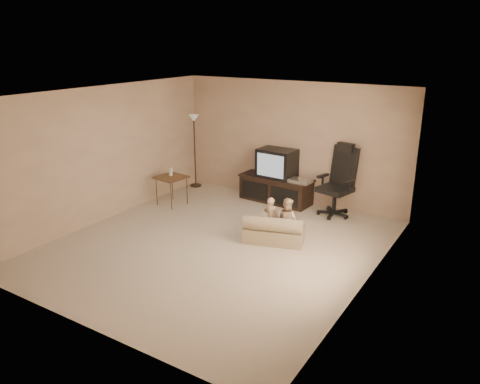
{
  "coord_description": "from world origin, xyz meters",
  "views": [
    {
      "loc": [
        4.11,
        -5.88,
        3.31
      ],
      "look_at": [
        0.08,
        0.6,
        0.79
      ],
      "focal_mm": 35.0,
      "sensor_mm": 36.0,
      "label": 1
    }
  ],
  "objects_px": {
    "tv_stand": "(277,180)",
    "office_chair": "(338,190)",
    "toddler_right": "(287,220)",
    "floor_lamp": "(194,135)",
    "child_sofa": "(274,231)",
    "toddler_left": "(271,218)",
    "side_table": "(171,177)"
  },
  "relations": [
    {
      "from": "side_table",
      "to": "toddler_right",
      "type": "xyz_separation_m",
      "value": [
        2.86,
        -0.43,
        -0.2
      ]
    },
    {
      "from": "tv_stand",
      "to": "child_sofa",
      "type": "bearing_deg",
      "value": -60.03
    },
    {
      "from": "child_sofa",
      "to": "floor_lamp",
      "type": "bearing_deg",
      "value": 131.98
    },
    {
      "from": "office_chair",
      "to": "floor_lamp",
      "type": "height_order",
      "value": "floor_lamp"
    },
    {
      "from": "tv_stand",
      "to": "toddler_left",
      "type": "bearing_deg",
      "value": -61.85
    },
    {
      "from": "tv_stand",
      "to": "office_chair",
      "type": "height_order",
      "value": "office_chair"
    },
    {
      "from": "floor_lamp",
      "to": "child_sofa",
      "type": "xyz_separation_m",
      "value": [
        3.04,
        -1.84,
        -1.02
      ]
    },
    {
      "from": "toddler_left",
      "to": "tv_stand",
      "type": "bearing_deg",
      "value": -64.81
    },
    {
      "from": "office_chair",
      "to": "floor_lamp",
      "type": "xyz_separation_m",
      "value": [
        -3.47,
        0.02,
        0.71
      ]
    },
    {
      "from": "toddler_right",
      "to": "floor_lamp",
      "type": "bearing_deg",
      "value": -11.74
    },
    {
      "from": "floor_lamp",
      "to": "toddler_left",
      "type": "bearing_deg",
      "value": -30.35
    },
    {
      "from": "child_sofa",
      "to": "toddler_right",
      "type": "distance_m",
      "value": 0.29
    },
    {
      "from": "toddler_right",
      "to": "side_table",
      "type": "bearing_deg",
      "value": 7.75
    },
    {
      "from": "tv_stand",
      "to": "toddler_left",
      "type": "xyz_separation_m",
      "value": [
        0.8,
        -1.73,
        -0.1
      ]
    },
    {
      "from": "child_sofa",
      "to": "toddler_right",
      "type": "relative_size",
      "value": 1.42
    },
    {
      "from": "child_sofa",
      "to": "toddler_right",
      "type": "xyz_separation_m",
      "value": [
        0.18,
        0.12,
        0.19
      ]
    },
    {
      "from": "tv_stand",
      "to": "toddler_right",
      "type": "distance_m",
      "value": 2.08
    },
    {
      "from": "floor_lamp",
      "to": "toddler_right",
      "type": "bearing_deg",
      "value": -28.08
    },
    {
      "from": "floor_lamp",
      "to": "tv_stand",
      "type": "bearing_deg",
      "value": 0.85
    },
    {
      "from": "floor_lamp",
      "to": "child_sofa",
      "type": "height_order",
      "value": "floor_lamp"
    },
    {
      "from": "side_table",
      "to": "child_sofa",
      "type": "relative_size",
      "value": 0.74
    },
    {
      "from": "floor_lamp",
      "to": "child_sofa",
      "type": "distance_m",
      "value": 3.7
    },
    {
      "from": "floor_lamp",
      "to": "child_sofa",
      "type": "relative_size",
      "value": 1.5
    },
    {
      "from": "toddler_left",
      "to": "floor_lamp",
      "type": "bearing_deg",
      "value": -29.89
    },
    {
      "from": "side_table",
      "to": "toddler_left",
      "type": "height_order",
      "value": "side_table"
    },
    {
      "from": "tv_stand",
      "to": "toddler_right",
      "type": "xyz_separation_m",
      "value": [
        1.12,
        -1.75,
        -0.08
      ]
    },
    {
      "from": "office_chair",
      "to": "side_table",
      "type": "height_order",
      "value": "office_chair"
    },
    {
      "from": "tv_stand",
      "to": "office_chair",
      "type": "bearing_deg",
      "value": 1.13
    },
    {
      "from": "office_chair",
      "to": "toddler_left",
      "type": "bearing_deg",
      "value": -95.03
    },
    {
      "from": "tv_stand",
      "to": "office_chair",
      "type": "xyz_separation_m",
      "value": [
        1.36,
        -0.05,
        0.03
      ]
    },
    {
      "from": "office_chair",
      "to": "floor_lamp",
      "type": "relative_size",
      "value": 0.84
    },
    {
      "from": "tv_stand",
      "to": "toddler_right",
      "type": "height_order",
      "value": "tv_stand"
    }
  ]
}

